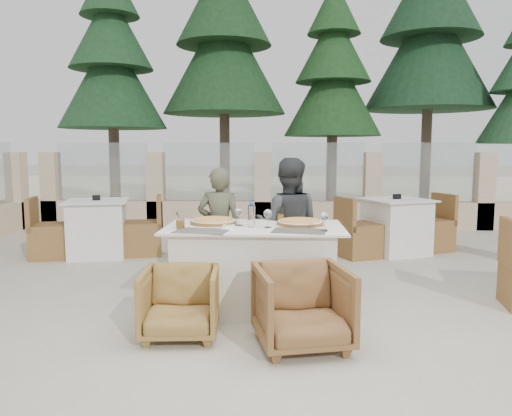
{
  "coord_description": "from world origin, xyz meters",
  "views": [
    {
      "loc": [
        0.29,
        -4.38,
        1.47
      ],
      "look_at": [
        0.07,
        0.36,
        0.9
      ],
      "focal_mm": 35.0,
      "sensor_mm": 36.0,
      "label": 1
    }
  ],
  "objects_px": {
    "wine_glass_centre": "(239,216)",
    "bg_table_b": "(396,226)",
    "pizza_right": "(300,222)",
    "armchair_near_left": "(180,303)",
    "beer_glass_left": "(180,220)",
    "armchair_far_left": "(205,261)",
    "diner_left": "(220,229)",
    "wine_glass_near": "(268,217)",
    "olive_dish": "(229,226)",
    "armchair_far_right": "(289,264)",
    "wine_glass_corner": "(324,220)",
    "beer_glass_right": "(281,214)",
    "armchair_near_right": "(302,307)",
    "diner_right": "(288,226)",
    "pizza_left": "(214,221)",
    "dining_table": "(254,268)",
    "water_bottle": "(251,214)",
    "bg_table_a": "(98,228)"
  },
  "relations": [
    {
      "from": "armchair_near_left",
      "to": "armchair_far_right",
      "type": "bearing_deg",
      "value": 51.76
    },
    {
      "from": "pizza_left",
      "to": "armchair_near_right",
      "type": "xyz_separation_m",
      "value": [
        0.78,
        -1.0,
        -0.49
      ]
    },
    {
      "from": "beer_glass_left",
      "to": "beer_glass_right",
      "type": "relative_size",
      "value": 1.12
    },
    {
      "from": "armchair_near_left",
      "to": "bg_table_a",
      "type": "xyz_separation_m",
      "value": [
        -1.71,
        2.87,
        0.11
      ]
    },
    {
      "from": "dining_table",
      "to": "water_bottle",
      "type": "bearing_deg",
      "value": -120.28
    },
    {
      "from": "dining_table",
      "to": "wine_glass_corner",
      "type": "distance_m",
      "value": 0.81
    },
    {
      "from": "wine_glass_near",
      "to": "armchair_far_right",
      "type": "distance_m",
      "value": 0.91
    },
    {
      "from": "wine_glass_corner",
      "to": "bg_table_b",
      "type": "relative_size",
      "value": 0.11
    },
    {
      "from": "dining_table",
      "to": "pizza_right",
      "type": "height_order",
      "value": "pizza_right"
    },
    {
      "from": "wine_glass_near",
      "to": "pizza_right",
      "type": "bearing_deg",
      "value": 30.66
    },
    {
      "from": "beer_glass_right",
      "to": "armchair_near_right",
      "type": "relative_size",
      "value": 0.2
    },
    {
      "from": "pizza_left",
      "to": "wine_glass_centre",
      "type": "xyz_separation_m",
      "value": [
        0.25,
        -0.11,
        0.06
      ]
    },
    {
      "from": "water_bottle",
      "to": "beer_glass_right",
      "type": "distance_m",
      "value": 0.45
    },
    {
      "from": "wine_glass_near",
      "to": "olive_dish",
      "type": "relative_size",
      "value": 1.67
    },
    {
      "from": "armchair_far_right",
      "to": "olive_dish",
      "type": "bearing_deg",
      "value": 62.0
    },
    {
      "from": "water_bottle",
      "to": "bg_table_a",
      "type": "xyz_separation_m",
      "value": [
        -2.23,
        2.22,
        -0.5
      ]
    },
    {
      "from": "armchair_near_left",
      "to": "beer_glass_left",
      "type": "bearing_deg",
      "value": 95.72
    },
    {
      "from": "pizza_right",
      "to": "bg_table_b",
      "type": "relative_size",
      "value": 0.26
    },
    {
      "from": "pizza_left",
      "to": "wine_glass_corner",
      "type": "relative_size",
      "value": 2.35
    },
    {
      "from": "dining_table",
      "to": "armchair_near_left",
      "type": "relative_size",
      "value": 2.67
    },
    {
      "from": "armchair_far_right",
      "to": "armchair_near_left",
      "type": "xyz_separation_m",
      "value": [
        -0.88,
        -1.3,
        -0.01
      ]
    },
    {
      "from": "armchair_far_left",
      "to": "diner_left",
      "type": "xyz_separation_m",
      "value": [
        0.16,
        0.0,
        0.35
      ]
    },
    {
      "from": "armchair_near_left",
      "to": "water_bottle",
      "type": "bearing_deg",
      "value": 47.29
    },
    {
      "from": "pizza_left",
      "to": "diner_left",
      "type": "height_order",
      "value": "diner_left"
    },
    {
      "from": "wine_glass_near",
      "to": "wine_glass_corner",
      "type": "xyz_separation_m",
      "value": [
        0.48,
        -0.17,
        0.0
      ]
    },
    {
      "from": "armchair_far_left",
      "to": "water_bottle",
      "type": "bearing_deg",
      "value": 116.21
    },
    {
      "from": "diner_right",
      "to": "armchair_near_right",
      "type": "bearing_deg",
      "value": 98.59
    },
    {
      "from": "wine_glass_near",
      "to": "beer_glass_right",
      "type": "relative_size",
      "value": 1.36
    },
    {
      "from": "diner_right",
      "to": "bg_table_a",
      "type": "bearing_deg",
      "value": -27.58
    },
    {
      "from": "beer_glass_right",
      "to": "armchair_far_right",
      "type": "xyz_separation_m",
      "value": [
        0.09,
        0.28,
        -0.56
      ]
    },
    {
      "from": "wine_glass_centre",
      "to": "wine_glass_corner",
      "type": "relative_size",
      "value": 1.0
    },
    {
      "from": "wine_glass_near",
      "to": "diner_right",
      "type": "height_order",
      "value": "diner_right"
    },
    {
      "from": "wine_glass_centre",
      "to": "bg_table_b",
      "type": "relative_size",
      "value": 0.11
    },
    {
      "from": "dining_table",
      "to": "diner_left",
      "type": "distance_m",
      "value": 0.81
    },
    {
      "from": "armchair_far_right",
      "to": "diner_left",
      "type": "relative_size",
      "value": 0.48
    },
    {
      "from": "armchair_near_right",
      "to": "bg_table_b",
      "type": "xyz_separation_m",
      "value": [
        1.46,
        3.39,
        0.08
      ]
    },
    {
      "from": "wine_glass_near",
      "to": "bg_table_b",
      "type": "bearing_deg",
      "value": 56.32
    },
    {
      "from": "bg_table_b",
      "to": "pizza_right",
      "type": "bearing_deg",
      "value": -144.29
    },
    {
      "from": "beer_glass_left",
      "to": "olive_dish",
      "type": "distance_m",
      "value": 0.43
    },
    {
      "from": "armchair_far_left",
      "to": "bg_table_a",
      "type": "distance_m",
      "value": 2.27
    },
    {
      "from": "wine_glass_near",
      "to": "armchair_far_right",
      "type": "bearing_deg",
      "value": 72.77
    },
    {
      "from": "wine_glass_centre",
      "to": "wine_glass_near",
      "type": "bearing_deg",
      "value": -21.72
    },
    {
      "from": "pizza_left",
      "to": "diner_left",
      "type": "distance_m",
      "value": 0.55
    },
    {
      "from": "wine_glass_centre",
      "to": "armchair_far_right",
      "type": "bearing_deg",
      "value": 50.28
    },
    {
      "from": "wine_glass_near",
      "to": "armchair_near_left",
      "type": "height_order",
      "value": "wine_glass_near"
    },
    {
      "from": "water_bottle",
      "to": "diner_left",
      "type": "distance_m",
      "value": 0.84
    },
    {
      "from": "wine_glass_corner",
      "to": "bg_table_a",
      "type": "distance_m",
      "value": 3.77
    },
    {
      "from": "pizza_right",
      "to": "armchair_far_left",
      "type": "height_order",
      "value": "pizza_right"
    },
    {
      "from": "dining_table",
      "to": "armchair_far_left",
      "type": "distance_m",
      "value": 0.87
    },
    {
      "from": "armchair_near_left",
      "to": "beer_glass_right",
      "type": "bearing_deg",
      "value": 48.28
    }
  ]
}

